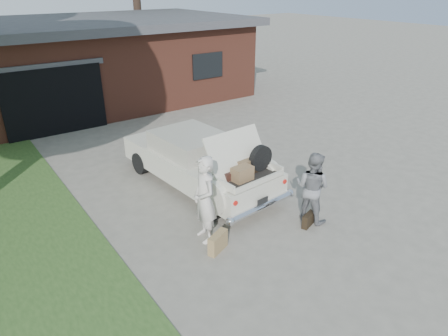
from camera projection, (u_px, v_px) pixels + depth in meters
ground at (241, 225)px, 8.42m from camera, size 90.00×90.00×0.00m
house at (91, 60)px, 16.66m from camera, size 12.80×7.80×3.30m
sedan at (198, 160)px, 9.81m from camera, size 2.10×4.66×1.76m
woman_left at (204, 200)px, 7.60m from camera, size 0.52×0.70×1.77m
woman_right at (312, 187)px, 8.31m from camera, size 0.79×0.89×1.55m
suitcase_left at (218, 242)px, 7.54m from camera, size 0.51×0.33×0.37m
suitcase_right at (308, 220)px, 8.33m from camera, size 0.40×0.23×0.29m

